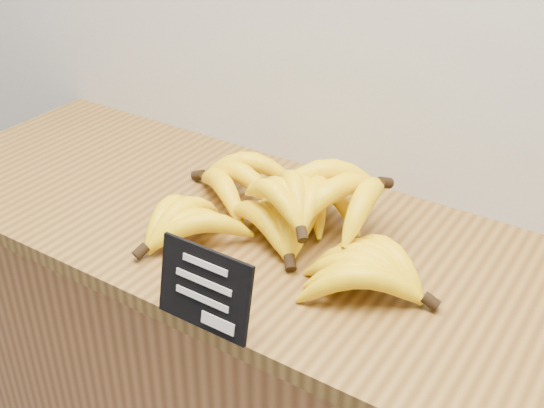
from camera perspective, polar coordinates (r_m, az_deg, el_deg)
The scene contains 3 objects.
counter_top at distance 1.20m, azimuth 1.31°, elevation -3.29°, with size 1.57×0.54×0.03m, color brown.
chalkboard_sign at distance 0.97m, azimuth -5.70°, elevation -7.10°, with size 0.16×0.01×0.12m, color black.
banana_pile at distance 1.17m, azimuth 1.16°, elevation -0.63°, with size 0.56×0.40×0.13m.
Camera 1 is at (0.63, 1.90, 1.59)m, focal length 45.00 mm.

